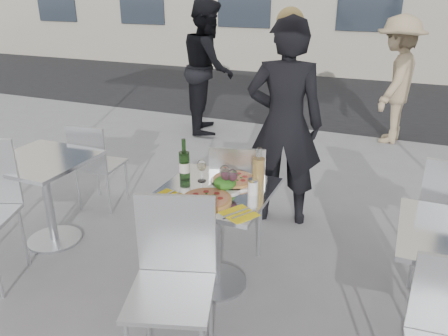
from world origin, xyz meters
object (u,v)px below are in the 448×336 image
at_px(wineglass_red_a, 226,175).
at_px(pizza_far, 234,180).
at_px(napkin_right, 239,214).
at_px(side_chair_lfar, 94,160).
at_px(woman_diner, 284,125).
at_px(chair_far, 238,189).
at_px(side_table_left, 45,183).
at_px(wineglass_red_b, 232,176).
at_px(sugar_shaker, 253,187).
at_px(pedestrian_a, 208,67).
at_px(wine_bottle, 184,164).
at_px(main_table, 215,218).
at_px(carafe, 258,173).
at_px(salad_plate, 225,184).
at_px(wineglass_white_a, 202,166).
at_px(chair_near, 173,271).
at_px(wineglass_white_b, 225,172).
at_px(pedestrian_b, 395,80).
at_px(napkin_left, 167,197).
at_px(pizza_near, 207,199).

bearing_deg(wineglass_red_a, pizza_far, 91.12).
relative_size(pizza_far, napkin_right, 1.31).
bearing_deg(side_chair_lfar, woman_diner, -169.05).
bearing_deg(chair_far, side_table_left, 2.11).
bearing_deg(wineglass_red_b, side_table_left, -179.14).
bearing_deg(sugar_shaker, wineglass_red_a, -174.61).
xyz_separation_m(chair_far, wineglass_red_a, (0.10, -0.47, 0.32)).
xyz_separation_m(pedestrian_a, wine_bottle, (1.36, -3.32, -0.08)).
xyz_separation_m(main_table, carafe, (0.26, 0.12, 0.33)).
height_order(salad_plate, napkin_right, salad_plate).
distance_m(salad_plate, napkin_right, 0.36).
distance_m(pedestrian_a, wineglass_white_a, 3.62).
bearing_deg(side_chair_lfar, wineglass_red_b, 153.70).
distance_m(main_table, chair_near, 0.68).
distance_m(woman_diner, wineglass_white_b, 1.08).
bearing_deg(side_chair_lfar, pedestrian_b, -132.19).
distance_m(pedestrian_b, sugar_shaker, 3.94).
xyz_separation_m(woman_diner, wineglass_red_b, (-0.03, -1.12, -0.04)).
bearing_deg(pedestrian_b, carafe, -1.59).
bearing_deg(wineglass_red_b, sugar_shaker, 4.60).
bearing_deg(pizza_far, wineglass_white_a, -162.17).
relative_size(wine_bottle, wineglass_white_a, 1.87).
height_order(wineglass_white_b, napkin_left, wineglass_white_b).
relative_size(carafe, wineglass_white_b, 1.84).
bearing_deg(wineglass_white_a, carafe, 2.33).
height_order(main_table, pedestrian_b, pedestrian_b).
relative_size(pizza_far, wineglass_white_a, 2.06).
relative_size(pizza_far, wineglass_red_a, 2.06).
relative_size(main_table, chair_near, 0.77).
bearing_deg(pedestrian_b, napkin_left, -7.39).
relative_size(woman_diner, sugar_shaker, 16.90).
xyz_separation_m(sugar_shaker, wineglass_red_b, (-0.14, -0.01, 0.06)).
relative_size(side_table_left, chair_near, 0.77).
distance_m(side_table_left, pedestrian_b, 4.61).
relative_size(woman_diner, pedestrian_b, 1.06).
bearing_deg(side_table_left, napkin_left, -9.81).
distance_m(main_table, wineglass_red_a, 0.33).
bearing_deg(wineglass_red_b, chair_near, -94.67).
relative_size(side_table_left, carafe, 2.59).
distance_m(pizza_near, pizza_far, 0.34).
relative_size(main_table, carafe, 2.59).
distance_m(side_chair_lfar, salad_plate, 1.72).
distance_m(pedestrian_a, wineglass_red_a, 3.78).
xyz_separation_m(main_table, chair_near, (0.06, -0.68, 0.03)).
bearing_deg(salad_plate, napkin_right, -53.31).
bearing_deg(main_table, carafe, 24.03).
xyz_separation_m(main_table, wineglass_red_b, (0.11, 0.02, 0.32)).
xyz_separation_m(pedestrian_a, wineglass_white_a, (1.48, -3.30, -0.08)).
relative_size(sugar_shaker, napkin_right, 0.43).
height_order(chair_near, pedestrian_b, pedestrian_b).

